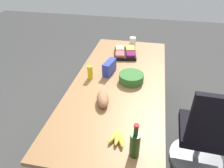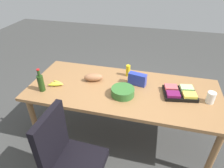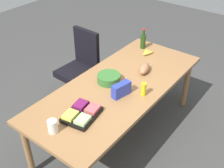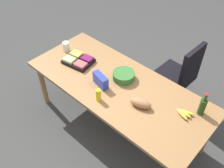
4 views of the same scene
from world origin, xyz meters
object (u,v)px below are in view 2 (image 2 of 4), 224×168
object	(u,v)px
office_chair	(72,167)
mayo_jar	(211,98)
fruit_platter	(180,93)
mustard_bottle	(128,71)
chip_bag_blue	(137,79)
salad_bowl	(123,92)
wine_bottle	(41,82)
bread_loaf	(94,77)
banana_bunch	(57,84)
conference_table	(123,93)

from	to	relation	value
office_chair	mayo_jar	world-z (taller)	office_chair
mayo_jar	fruit_platter	size ratio (longest dim) A/B	0.33
mustard_bottle	mayo_jar	bearing A→B (deg)	160.07
mayo_jar	chip_bag_blue	distance (m)	0.84
office_chair	mayo_jar	xyz separation A→B (m)	(-1.28, -0.88, 0.43)
salad_bowl	wine_bottle	size ratio (longest dim) A/B	0.92
office_chair	mayo_jar	distance (m)	1.61
mayo_jar	wine_bottle	size ratio (longest dim) A/B	0.46
bread_loaf	banana_bunch	bearing A→B (deg)	27.41
conference_table	banana_bunch	bearing A→B (deg)	8.95
banana_bunch	wine_bottle	distance (m)	0.20
banana_bunch	wine_bottle	size ratio (longest dim) A/B	0.67
office_chair	fruit_platter	distance (m)	1.41
mayo_jar	chip_bag_blue	world-z (taller)	chip_bag_blue
office_chair	mustard_bottle	world-z (taller)	office_chair
office_chair	salad_bowl	bearing A→B (deg)	-112.71
banana_bunch	salad_bowl	distance (m)	0.84
banana_bunch	wine_bottle	world-z (taller)	wine_bottle
wine_bottle	chip_bag_blue	size ratio (longest dim) A/B	1.30
office_chair	bread_loaf	xyz separation A→B (m)	(0.10, -1.00, 0.42)
conference_table	chip_bag_blue	size ratio (longest dim) A/B	10.44
conference_table	chip_bag_blue	world-z (taller)	chip_bag_blue
salad_bowl	office_chair	bearing A→B (deg)	67.29
mustard_bottle	chip_bag_blue	distance (m)	0.24
bread_loaf	banana_bunch	xyz separation A→B (m)	(0.41, 0.21, -0.03)
banana_bunch	wine_bottle	bearing A→B (deg)	50.70
salad_bowl	mayo_jar	bearing A→B (deg)	-174.06
office_chair	mustard_bottle	distance (m)	1.35
bread_loaf	salad_bowl	size ratio (longest dim) A/B	0.90
mustard_bottle	banana_bunch	bearing A→B (deg)	28.98
conference_table	mayo_jar	bearing A→B (deg)	178.28
banana_bunch	mayo_jar	world-z (taller)	mayo_jar
salad_bowl	wine_bottle	world-z (taller)	wine_bottle
office_chair	banana_bunch	bearing A→B (deg)	-57.07
chip_bag_blue	office_chair	bearing A→B (deg)	66.55
bread_loaf	mustard_bottle	bearing A→B (deg)	-149.47
wine_bottle	conference_table	bearing A→B (deg)	-163.91
banana_bunch	office_chair	bearing A→B (deg)	122.93
mustard_bottle	fruit_platter	bearing A→B (deg)	156.11
mayo_jar	fruit_platter	xyz separation A→B (m)	(0.32, -0.06, -0.03)
wine_bottle	chip_bag_blue	world-z (taller)	wine_bottle
fruit_platter	banana_bunch	bearing A→B (deg)	6.23
office_chair	salad_bowl	xyz separation A→B (m)	(-0.33, -0.78, 0.41)
bread_loaf	wine_bottle	xyz separation A→B (m)	(0.53, 0.35, 0.06)
wine_bottle	fruit_platter	bearing A→B (deg)	-169.28
wine_bottle	chip_bag_blue	distance (m)	1.15
bread_loaf	wine_bottle	distance (m)	0.64
bread_loaf	fruit_platter	size ratio (longest dim) A/B	0.60
mayo_jar	salad_bowl	xyz separation A→B (m)	(0.95, 0.10, -0.02)
bread_loaf	wine_bottle	size ratio (longest dim) A/B	0.84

